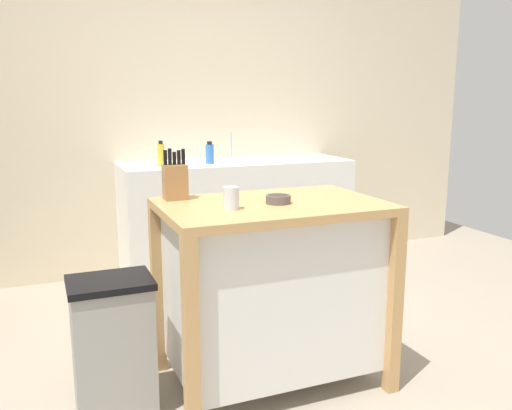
% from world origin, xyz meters
% --- Properties ---
extents(ground_plane, '(6.55, 6.55, 0.00)m').
position_xyz_m(ground_plane, '(0.00, 0.00, 0.00)').
color(ground_plane, gray).
rests_on(ground_plane, ground).
extents(wall_back, '(5.55, 0.10, 2.60)m').
position_xyz_m(wall_back, '(0.00, 2.01, 1.30)').
color(wall_back, beige).
rests_on(wall_back, ground).
extents(kitchen_island, '(1.05, 0.70, 0.91)m').
position_xyz_m(kitchen_island, '(-0.05, 0.01, 0.51)').
color(kitchen_island, tan).
rests_on(kitchen_island, ground).
extents(knife_block, '(0.11, 0.09, 0.25)m').
position_xyz_m(knife_block, '(-0.45, 0.26, 1.00)').
color(knife_block, '#9E7042').
rests_on(knife_block, kitchen_island).
extents(bowl_ceramic_small, '(0.12, 0.12, 0.04)m').
position_xyz_m(bowl_ceramic_small, '(-0.03, -0.03, 0.93)').
color(bowl_ceramic_small, '#564C47').
rests_on(bowl_ceramic_small, kitchen_island).
extents(drinking_cup, '(0.07, 0.07, 0.10)m').
position_xyz_m(drinking_cup, '(-0.28, -0.08, 0.96)').
color(drinking_cup, silver).
rests_on(drinking_cup, kitchen_island).
extents(trash_bin, '(0.36, 0.28, 0.63)m').
position_xyz_m(trash_bin, '(-0.81, 0.01, 0.32)').
color(trash_bin, gray).
rests_on(trash_bin, ground).
extents(sink_counter, '(1.80, 0.60, 0.91)m').
position_xyz_m(sink_counter, '(0.38, 1.66, 0.46)').
color(sink_counter, silver).
rests_on(sink_counter, ground).
extents(sink_faucet, '(0.02, 0.02, 0.22)m').
position_xyz_m(sink_faucet, '(0.38, 1.80, 1.02)').
color(sink_faucet, '#B7BCC1').
rests_on(sink_faucet, sink_counter).
extents(bottle_spray_cleaner, '(0.06, 0.06, 0.17)m').
position_xyz_m(bottle_spray_cleaner, '(0.15, 1.60, 0.99)').
color(bottle_spray_cleaner, blue).
rests_on(bottle_spray_cleaner, sink_counter).
extents(bottle_hand_soap, '(0.05, 0.05, 0.19)m').
position_xyz_m(bottle_hand_soap, '(-0.23, 1.58, 1.00)').
color(bottle_hand_soap, yellow).
rests_on(bottle_hand_soap, sink_counter).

